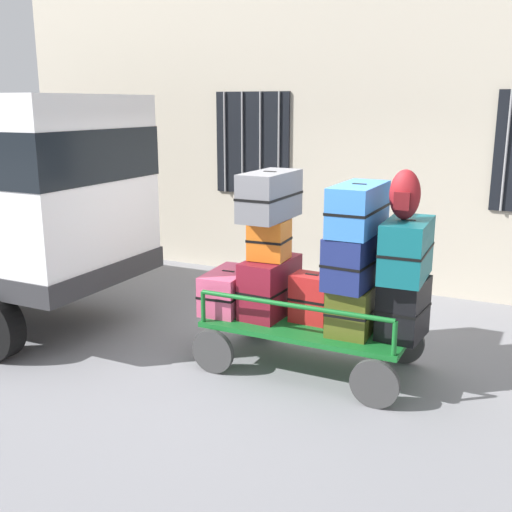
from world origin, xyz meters
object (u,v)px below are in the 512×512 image
Objects in this scene: suitcase_midright_top at (358,209)px; suitcase_midright_middle at (356,259)px; suitcase_midleft_bottom at (270,287)px; suitcase_right_bottom at (403,308)px; backpack at (405,195)px; suitcase_midleft_top at (270,196)px; suitcase_right_middle at (407,249)px; suitcase_left_bottom at (229,290)px; suitcase_center_bottom at (311,298)px; luggage_cart at (310,331)px; suitcase_midleft_middle at (269,239)px; suitcase_midright_bottom at (356,305)px.

suitcase_midright_middle is at bearing 90.00° from suitcase_midright_top.
suitcase_right_bottom is (1.36, -0.04, -0.01)m from suitcase_midleft_bottom.
suitcase_midleft_bottom is 1.70× the size of backpack.
suitcase_right_middle is at bearing -1.06° from suitcase_midleft_top.
suitcase_center_bottom reaches higher than suitcase_left_bottom.
backpack is (0.41, -0.02, 0.62)m from suitcase_midright_middle.
suitcase_midleft_top reaches higher than suitcase_left_bottom.
luggage_cart is at bearing 179.75° from suitcase_right_bottom.
suitcase_midright_middle is (0.45, -0.04, 0.46)m from suitcase_center_bottom.
suitcase_midleft_middle is 0.47× the size of suitcase_midright_middle.
suitcase_midleft_bottom is 0.89× the size of suitcase_midright_top.
suitcase_midleft_middle is at bearing 3.15° from suitcase_left_bottom.
suitcase_right_bottom is (1.36, -0.01, -0.51)m from suitcase_midleft_middle.
suitcase_left_bottom is 1.56× the size of suitcase_center_bottom.
backpack reaches higher than suitcase_midleft_middle.
suitcase_center_bottom is 0.45m from suitcase_midright_bottom.
suitcase_right_middle reaches higher than suitcase_right_bottom.
suitcase_midright_middle is (-0.00, -0.05, 0.47)m from suitcase_midright_bottom.
suitcase_midleft_middle is 0.54× the size of suitcase_right_middle.
suitcase_right_bottom is (0.90, -0.00, 0.38)m from luggage_cart.
suitcase_right_bottom is at bearing 43.52° from backpack.
suitcase_right_middle reaches higher than suitcase_center_bottom.
suitcase_midleft_top is 1.32m from backpack.
suitcase_left_bottom is 1.44m from suitcase_midright_middle.
suitcase_midright_bottom is 0.47m from suitcase_midright_middle.
suitcase_midleft_top is 1.65m from suitcase_right_bottom.
suitcase_midleft_top is at bearing 177.65° from backpack.
backpack is (1.77, -0.02, 1.11)m from suitcase_left_bottom.
suitcase_center_bottom is at bearing 174.53° from suitcase_midright_top.
suitcase_midleft_top reaches higher than suitcase_right_middle.
suitcase_left_bottom is 1.11m from suitcase_midleft_top.
suitcase_midright_top reaches higher than suitcase_left_bottom.
suitcase_midright_top is (-0.00, -0.06, 0.94)m from suitcase_midright_bottom.
suitcase_midright_top reaches higher than suitcase_midleft_middle.
suitcase_midright_middle is 1.03× the size of suitcase_midright_top.
suitcase_right_middle reaches higher than suitcase_midright_middle.
suitcase_left_bottom is 0.88× the size of suitcase_midright_middle.
suitcase_midleft_top reaches higher than suitcase_midleft_middle.
suitcase_midright_bottom is (0.90, -0.00, -0.06)m from suitcase_midleft_bottom.
luggage_cart is at bearing -4.09° from suitcase_midleft_bottom.
suitcase_midright_middle is at bearing -4.76° from suitcase_center_bottom.
suitcase_midright_top is 1.90× the size of backpack.
suitcase_midleft_bottom is 0.94× the size of suitcase_midright_bottom.
backpack reaches higher than suitcase_right_middle.
suitcase_center_bottom is 0.91m from suitcase_right_bottom.
suitcase_midright_middle is 0.62m from suitcase_right_bottom.
suitcase_midright_top is at bearing -177.81° from suitcase_right_middle.
suitcase_midleft_bottom reaches higher than suitcase_midright_bottom.
suitcase_midright_bottom is at bearing 1.57° from suitcase_midleft_middle.
luggage_cart is at bearing 1.31° from suitcase_left_bottom.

